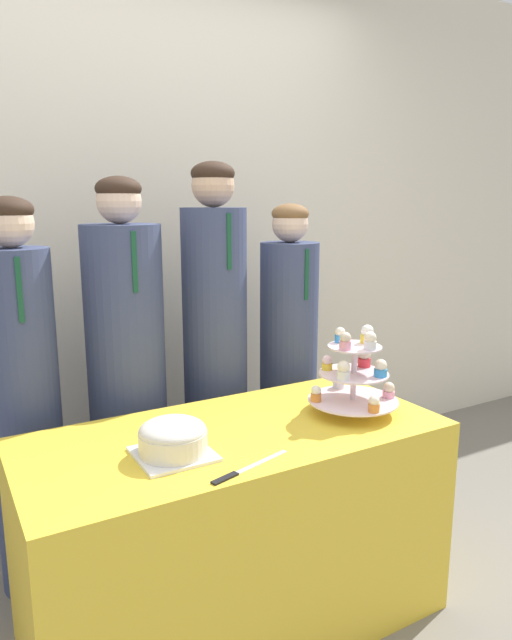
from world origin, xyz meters
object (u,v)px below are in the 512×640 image
object	(u,v)px
round_cake	(173,438)
cake_knife	(239,472)
cupcake_stand	(355,372)
student_1	(128,387)
student_0	(25,409)
student_3	(288,369)
student_2	(216,363)

from	to	relation	value
round_cake	cake_knife	distance (m)	0.23
cake_knife	cupcake_stand	bearing A→B (deg)	3.77
round_cake	student_1	bearing A→B (deg)	84.20
round_cake	student_0	size ratio (longest dim) A/B	0.15
student_3	round_cake	bearing A→B (deg)	-141.93
cake_knife	student_3	xyz separation A→B (m)	(0.72, 0.85, -0.03)
round_cake	cupcake_stand	distance (m)	0.70
student_0	cake_knife	bearing A→B (deg)	-62.65
student_0	student_1	bearing A→B (deg)	0.00
cupcake_stand	cake_knife	bearing A→B (deg)	-160.41
cupcake_stand	student_2	bearing A→B (deg)	110.30
student_0	student_1	world-z (taller)	student_1
cake_knife	round_cake	bearing A→B (deg)	104.95
cake_knife	student_0	xyz separation A→B (m)	(-0.44, 0.85, -0.01)
cake_knife	cupcake_stand	distance (m)	0.63
student_1	student_2	bearing A→B (deg)	-0.00
student_1	student_3	world-z (taller)	student_1
cake_knife	student_1	world-z (taller)	student_1
student_2	student_1	bearing A→B (deg)	180.00
cake_knife	cupcake_stand	size ratio (longest dim) A/B	0.89
student_1	student_0	bearing A→B (deg)	-180.00
cupcake_stand	student_3	world-z (taller)	student_3
round_cake	student_0	world-z (taller)	student_0
student_0	student_3	bearing A→B (deg)	0.00
student_0	student_1	size ratio (longest dim) A/B	0.95
cake_knife	student_1	bearing A→B (deg)	77.54
round_cake	student_3	size ratio (longest dim) A/B	0.15
student_1	cake_knife	bearing A→B (deg)	-86.63
student_1	student_3	distance (m)	0.77
cake_knife	student_3	size ratio (longest dim) A/B	0.20
cupcake_stand	student_2	distance (m)	0.69
student_3	student_1	bearing A→B (deg)	180.00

